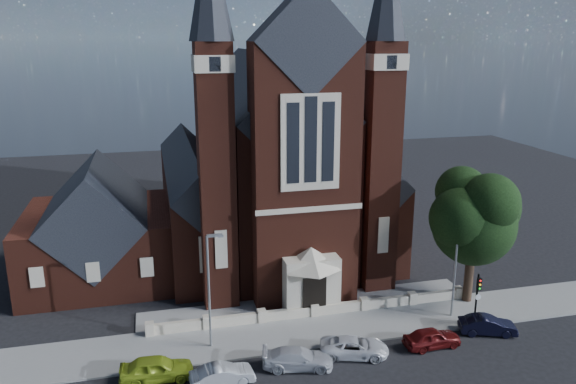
# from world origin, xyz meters

# --- Properties ---
(ground) EXTENTS (120.00, 120.00, 0.00)m
(ground) POSITION_xyz_m (0.00, 15.00, 0.00)
(ground) COLOR black
(ground) RESTS_ON ground
(pavement_strip) EXTENTS (60.00, 5.00, 0.12)m
(pavement_strip) POSITION_xyz_m (0.00, 4.50, 0.00)
(pavement_strip) COLOR gray
(pavement_strip) RESTS_ON ground
(forecourt_paving) EXTENTS (26.00, 3.00, 0.14)m
(forecourt_paving) POSITION_xyz_m (0.00, 8.50, 0.00)
(forecourt_paving) COLOR gray
(forecourt_paving) RESTS_ON ground
(forecourt_wall) EXTENTS (24.00, 0.40, 0.90)m
(forecourt_wall) POSITION_xyz_m (0.00, 6.50, 0.00)
(forecourt_wall) COLOR #C2B49A
(forecourt_wall) RESTS_ON ground
(church) EXTENTS (20.01, 34.90, 29.20)m
(church) POSITION_xyz_m (-0.00, 22.94, 8.19)
(church) COLOR #4C1F14
(church) RESTS_ON ground
(parish_hall) EXTENTS (12.00, 12.20, 10.24)m
(parish_hall) POSITION_xyz_m (-16.00, 18.00, 4.01)
(parish_hall) COLOR #4C1F14
(parish_hall) RESTS_ON ground
(street_tree) EXTENTS (6.40, 6.60, 10.70)m
(street_tree) POSITION_xyz_m (12.60, 5.71, 6.96)
(street_tree) COLOR black
(street_tree) RESTS_ON ground
(street_lamp_left) EXTENTS (1.16, 0.22, 8.09)m
(street_lamp_left) POSITION_xyz_m (-7.91, 4.00, 4.60)
(street_lamp_left) COLOR gray
(street_lamp_left) RESTS_ON ground
(street_lamp_right) EXTENTS (1.16, 0.22, 8.09)m
(street_lamp_right) POSITION_xyz_m (10.09, 4.00, 4.60)
(street_lamp_right) COLOR gray
(street_lamp_right) RESTS_ON ground
(traffic_signal) EXTENTS (0.28, 0.42, 4.00)m
(traffic_signal) POSITION_xyz_m (11.00, 2.43, 2.58)
(traffic_signal) COLOR black
(traffic_signal) RESTS_ON ground
(car_lime_van) EXTENTS (4.51, 2.01, 1.51)m
(car_lime_van) POSITION_xyz_m (-11.64, 1.12, 0.75)
(car_lime_van) COLOR #8DA821
(car_lime_van) RESTS_ON ground
(car_silver_a) EXTENTS (3.99, 1.72, 1.28)m
(car_silver_a) POSITION_xyz_m (-7.80, -0.38, 0.64)
(car_silver_a) COLOR #A0A4A8
(car_silver_a) RESTS_ON ground
(car_silver_b) EXTENTS (4.78, 2.78, 1.30)m
(car_silver_b) POSITION_xyz_m (-2.92, 0.27, 0.65)
(car_silver_b) COLOR silver
(car_silver_b) RESTS_ON ground
(car_white_suv) EXTENTS (4.91, 3.29, 1.25)m
(car_white_suv) POSITION_xyz_m (1.05, 0.73, 0.63)
(car_white_suv) COLOR white
(car_white_suv) RESTS_ON ground
(car_dark_red) EXTENTS (4.00, 1.73, 1.34)m
(car_dark_red) POSITION_xyz_m (6.53, 0.50, 0.67)
(car_dark_red) COLOR #530E0E
(car_dark_red) RESTS_ON ground
(car_navy) EXTENTS (4.19, 2.55, 1.30)m
(car_navy) POSITION_xyz_m (11.19, 1.15, 0.65)
(car_navy) COLOR black
(car_navy) RESTS_ON ground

